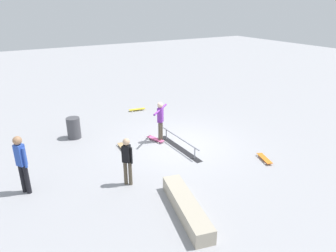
% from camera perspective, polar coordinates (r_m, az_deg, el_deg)
% --- Properties ---
extents(ground_plane, '(60.00, 60.00, 0.00)m').
position_cam_1_polar(ground_plane, '(11.91, 1.79, -3.38)').
color(ground_plane, '#9E9EA3').
extents(grind_rail, '(2.56, 0.28, 0.44)m').
position_cam_1_polar(grind_rail, '(11.51, 2.15, -3.26)').
color(grind_rail, black).
rests_on(grind_rail, ground_plane).
extents(skate_ledge, '(2.59, 1.06, 0.39)m').
position_cam_1_polar(skate_ledge, '(8.22, 3.38, -14.63)').
color(skate_ledge, '#B2A893').
rests_on(skate_ledge, ground_plane).
extents(skater_main, '(0.90, 1.02, 1.60)m').
position_cam_1_polar(skater_main, '(11.81, -1.41, 1.30)').
color(skater_main, brown).
rests_on(skater_main, ground_plane).
extents(skateboard_main, '(0.82, 0.42, 0.09)m').
position_cam_1_polar(skateboard_main, '(12.19, -2.33, -2.39)').
color(skateboard_main, '#E05993').
rests_on(skateboard_main, ground_plane).
extents(bystander_blue_shirt, '(0.37, 0.30, 1.75)m').
position_cam_1_polar(bystander_blue_shirt, '(9.49, -25.38, -5.95)').
color(bystander_blue_shirt, black).
rests_on(bystander_blue_shirt, ground_plane).
extents(bystander_black_shirt, '(0.29, 0.29, 1.50)m').
position_cam_1_polar(bystander_black_shirt, '(9.11, -7.53, -6.05)').
color(bystander_black_shirt, brown).
rests_on(bystander_black_shirt, ground_plane).
extents(loose_skateboard_yellow, '(0.35, 0.82, 0.09)m').
position_cam_1_polar(loose_skateboard_yellow, '(15.62, -5.72, 3.08)').
color(loose_skateboard_yellow, yellow).
rests_on(loose_skateboard_yellow, ground_plane).
extents(loose_skateboard_orange, '(0.82, 0.45, 0.09)m').
position_cam_1_polar(loose_skateboard_orange, '(11.22, 17.35, -5.71)').
color(loose_skateboard_orange, orange).
rests_on(loose_skateboard_orange, ground_plane).
extents(loose_skateboard_natural, '(0.81, 0.30, 0.09)m').
position_cam_1_polar(loose_skateboard_natural, '(11.64, -8.31, -3.85)').
color(loose_skateboard_natural, tan).
rests_on(loose_skateboard_natural, ground_plane).
extents(trash_bin, '(0.52, 0.52, 0.85)m').
position_cam_1_polar(trash_bin, '(12.86, -16.97, -0.35)').
color(trash_bin, '#47474C').
rests_on(trash_bin, ground_plane).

